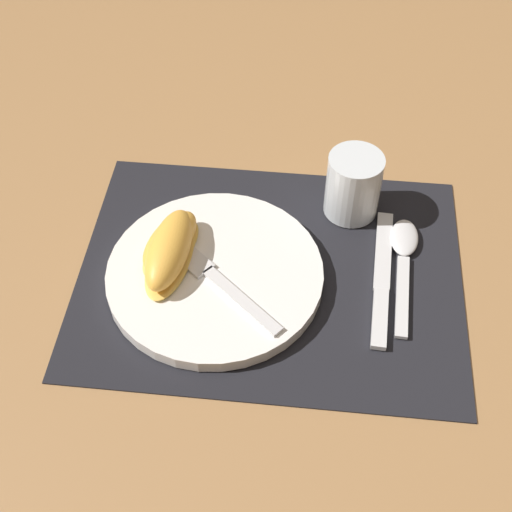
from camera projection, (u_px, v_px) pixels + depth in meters
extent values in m
plane|color=#A37547|center=(270.00, 274.00, 0.84)|extent=(3.00, 3.00, 0.00)
cube|color=black|center=(270.00, 273.00, 0.84)|extent=(0.45, 0.34, 0.00)
cylinder|color=white|center=(215.00, 275.00, 0.82)|extent=(0.25, 0.25, 0.02)
cylinder|color=silver|center=(353.00, 185.00, 0.87)|extent=(0.07, 0.07, 0.08)
cylinder|color=#F9AD19|center=(352.00, 196.00, 0.88)|extent=(0.06, 0.06, 0.05)
cube|color=silver|center=(380.00, 318.00, 0.79)|extent=(0.02, 0.08, 0.01)
cube|color=silver|center=(383.00, 250.00, 0.85)|extent=(0.03, 0.12, 0.01)
cube|color=silver|center=(402.00, 296.00, 0.81)|extent=(0.02, 0.12, 0.01)
ellipsoid|color=silver|center=(404.00, 238.00, 0.86)|extent=(0.04, 0.06, 0.01)
cube|color=silver|center=(242.00, 300.00, 0.79)|extent=(0.10, 0.09, 0.00)
cube|color=silver|center=(187.00, 252.00, 0.83)|extent=(0.07, 0.07, 0.00)
ellipsoid|color=#F7C656|center=(171.00, 248.00, 0.83)|extent=(0.08, 0.11, 0.01)
ellipsoid|color=#F9B242|center=(170.00, 241.00, 0.82)|extent=(0.07, 0.11, 0.03)
ellipsoid|color=#F7C656|center=(170.00, 258.00, 0.82)|extent=(0.06, 0.13, 0.01)
ellipsoid|color=#F9B242|center=(169.00, 249.00, 0.81)|extent=(0.06, 0.12, 0.04)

